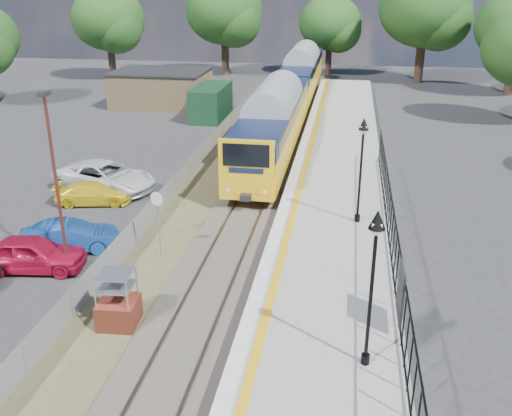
% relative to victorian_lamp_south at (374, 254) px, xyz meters
% --- Properties ---
extents(ground, '(120.00, 120.00, 0.00)m').
position_rel_victorian_lamp_south_xyz_m(ground, '(-5.50, 4.00, -4.30)').
color(ground, '#2D2D30').
rests_on(ground, ground).
extents(track_bed, '(5.90, 80.00, 0.29)m').
position_rel_victorian_lamp_south_xyz_m(track_bed, '(-5.97, 13.67, -4.21)').
color(track_bed, '#473F38').
rests_on(track_bed, ground).
extents(platform, '(5.00, 70.00, 0.90)m').
position_rel_victorian_lamp_south_xyz_m(platform, '(-1.30, 12.00, -3.85)').
color(platform, gray).
rests_on(platform, ground).
extents(platform_edge, '(0.90, 70.00, 0.01)m').
position_rel_victorian_lamp_south_xyz_m(platform_edge, '(-3.36, 12.00, -3.39)').
color(platform_edge, silver).
rests_on(platform_edge, platform).
extents(victorian_lamp_south, '(0.44, 0.44, 4.60)m').
position_rel_victorian_lamp_south_xyz_m(victorian_lamp_south, '(0.00, 0.00, 0.00)').
color(victorian_lamp_south, black).
rests_on(victorian_lamp_south, platform).
extents(victorian_lamp_north, '(0.44, 0.44, 4.60)m').
position_rel_victorian_lamp_south_xyz_m(victorian_lamp_north, '(-0.20, 10.00, 0.00)').
color(victorian_lamp_north, black).
rests_on(victorian_lamp_north, platform).
extents(palisade_fence, '(0.12, 26.00, 2.00)m').
position_rel_victorian_lamp_south_xyz_m(palisade_fence, '(1.05, 6.24, -2.46)').
color(palisade_fence, black).
rests_on(palisade_fence, platform).
extents(wire_fence, '(0.06, 52.00, 1.20)m').
position_rel_victorian_lamp_south_xyz_m(wire_fence, '(-9.70, 16.00, -3.70)').
color(wire_fence, '#999EA3').
rests_on(wire_fence, ground).
extents(outbuilding, '(10.80, 10.10, 3.12)m').
position_rel_victorian_lamp_south_xyz_m(outbuilding, '(-16.41, 35.21, -2.78)').
color(outbuilding, tan).
rests_on(outbuilding, ground).
extents(tree_line, '(56.80, 43.80, 11.88)m').
position_rel_victorian_lamp_south_xyz_m(tree_line, '(-4.10, 46.00, 2.31)').
color(tree_line, '#332319').
rests_on(tree_line, ground).
extents(train, '(2.82, 40.83, 3.51)m').
position_rel_victorian_lamp_south_xyz_m(train, '(-5.50, 32.53, -1.96)').
color(train, gold).
rests_on(train, ground).
extents(brick_plinth, '(1.32, 1.32, 2.01)m').
position_rel_victorian_lamp_south_xyz_m(brick_plinth, '(-8.00, 1.94, -3.33)').
color(brick_plinth, brown).
rests_on(brick_plinth, ground).
extents(speed_sign, '(0.57, 0.20, 2.89)m').
position_rel_victorian_lamp_south_xyz_m(speed_sign, '(-8.24, 7.03, -2.32)').
color(speed_sign, '#999EA3').
rests_on(speed_sign, ground).
extents(carpark_lamp, '(0.25, 0.50, 7.12)m').
position_rel_victorian_lamp_south_xyz_m(carpark_lamp, '(-11.44, 5.18, -0.24)').
color(carpark_lamp, '#4C1C19').
rests_on(carpark_lamp, ground).
extents(car_red, '(4.37, 2.22, 1.43)m').
position_rel_victorian_lamp_south_xyz_m(car_red, '(-12.87, 5.12, -3.59)').
color(car_red, '#B41031').
rests_on(car_red, ground).
extents(car_blue, '(4.27, 2.76, 1.33)m').
position_rel_victorian_lamp_south_xyz_m(car_blue, '(-12.17, 6.91, -3.63)').
color(car_blue, '#184391').
rests_on(car_blue, ground).
extents(car_yellow, '(4.05, 2.31, 1.10)m').
position_rel_victorian_lamp_south_xyz_m(car_yellow, '(-13.51, 12.24, -3.75)').
color(car_yellow, yellow).
rests_on(car_yellow, ground).
extents(car_white, '(6.12, 4.00, 1.57)m').
position_rel_victorian_lamp_south_xyz_m(car_white, '(-13.65, 14.20, -3.51)').
color(car_white, silver).
rests_on(car_white, ground).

